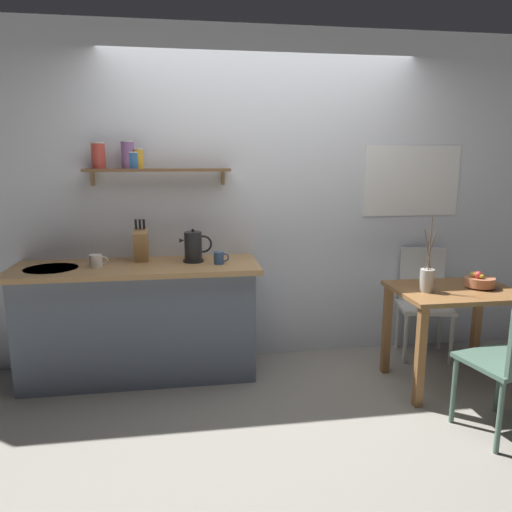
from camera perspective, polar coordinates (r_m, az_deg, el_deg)
The scene contains 12 objects.
ground_plane at distance 3.76m, azimuth 2.16°, elevation -15.08°, with size 14.00×14.00×0.00m, color gray.
back_wall at distance 4.05m, azimuth 3.44°, elevation 6.82°, with size 6.80×0.11×2.70m.
kitchen_counter at distance 3.83m, azimuth -13.71°, elevation -7.46°, with size 1.83×0.63×0.90m.
wall_shelf at distance 3.80m, azimuth -13.96°, elevation 10.73°, with size 1.10×0.20×0.34m.
dining_table at distance 3.82m, azimuth 22.48°, elevation -5.68°, with size 0.87×0.65×0.75m.
dining_chair_far at distance 4.39m, azimuth 19.32°, elevation -4.57°, with size 0.51×0.47×0.92m.
fruit_bowl at distance 3.88m, azimuth 25.07°, elevation -2.71°, with size 0.21×0.21×0.13m.
twig_vase at distance 3.62m, azimuth 19.71°, elevation -2.63°, with size 0.10×0.10×0.54m.
electric_kettle at distance 3.71m, azimuth -7.44°, elevation 1.09°, with size 0.25×0.16×0.26m.
knife_block at distance 3.79m, azimuth -13.54°, elevation 1.33°, with size 0.11×0.18×0.33m.
coffee_mug_by_sink at distance 3.70m, azimuth -18.50°, elevation -0.56°, with size 0.13×0.09×0.09m.
coffee_mug_spare at distance 3.62m, azimuth -4.39°, elevation -0.22°, with size 0.12×0.08×0.09m.
Camera 1 is at (-0.64, -3.30, 1.68)m, focal length 33.57 mm.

